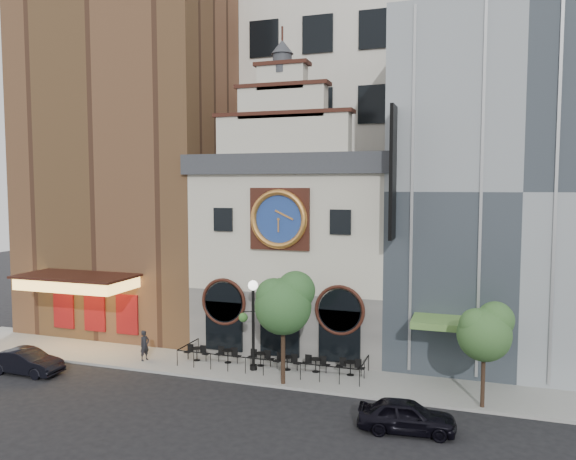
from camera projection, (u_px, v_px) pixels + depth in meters
The scene contains 19 objects.
ground at pixel (255, 386), 29.43m from camera, with size 120.00×120.00×0.00m, color black.
sidewalk at pixel (272, 369), 31.78m from camera, with size 44.00×5.00×0.15m, color gray.
clock_building at pixel (300, 244), 36.29m from camera, with size 12.60×8.78×18.65m.
theater_building at pixel (143, 157), 41.95m from camera, with size 14.00×15.60×25.00m.
retail_building at pixel (515, 191), 33.94m from camera, with size 14.00×14.40×20.00m.
office_tower at pixel (344, 71), 46.72m from camera, with size 20.00×16.00×40.00m, color silver.
cafe_railing at pixel (272, 360), 31.74m from camera, with size 10.60×2.60×0.90m, color black, non-canonical shape.
bistro_0 at pixel (197, 353), 33.16m from camera, with size 1.58×0.68×0.90m.
bistro_1 at pixel (228, 355), 32.72m from camera, with size 1.58×0.68×0.90m.
bistro_2 at pixel (261, 358), 32.16m from camera, with size 1.58×0.68×0.90m.
bistro_3 at pixel (287, 362), 31.45m from camera, with size 1.58×0.68×0.90m.
bistro_4 at pixel (316, 364), 31.09m from camera, with size 1.58×0.68×0.90m.
bistro_5 at pixel (350, 367), 30.57m from camera, with size 1.58×0.68×0.90m.
car_right at pixel (407, 416), 23.88m from camera, with size 1.67×4.15×1.41m, color black.
car_left at pixel (26, 362), 31.24m from camera, with size 1.47×4.21×1.39m, color black.
pedestrian at pixel (145, 345), 33.16m from camera, with size 0.65×0.43×1.79m, color black.
lamppost at pixel (253, 315), 31.27m from camera, with size 1.55×0.92×5.08m.
tree_left at pixel (284, 302), 29.02m from camera, with size 3.07×2.96×5.92m.
tree_right at pixel (485, 330), 25.98m from camera, with size 2.58×2.49×4.97m.
Camera 1 is at (10.75, -26.64, 10.52)m, focal length 35.00 mm.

